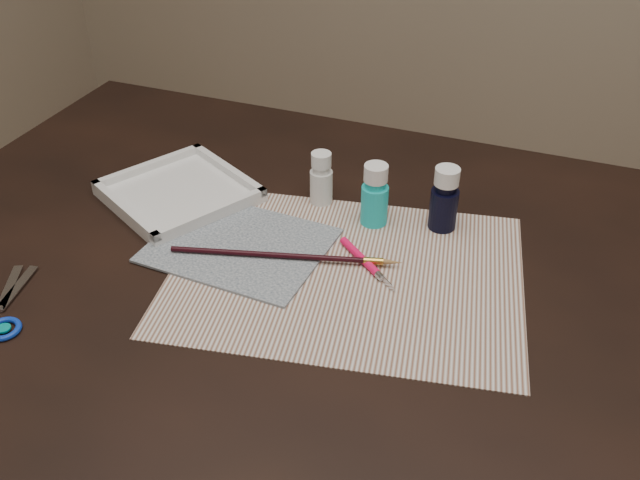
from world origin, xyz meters
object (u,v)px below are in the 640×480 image
(paint_bottle_white, at_px, (321,178))
(paint_bottle_navy, at_px, (444,199))
(palette_tray, at_px, (179,192))
(paper, at_px, (346,273))
(canvas, at_px, (240,245))
(paint_bottle_cyan, at_px, (375,195))
(scissors, at_px, (0,301))

(paint_bottle_white, height_order, paint_bottle_navy, paint_bottle_navy)
(paint_bottle_navy, height_order, palette_tray, paint_bottle_navy)
(paper, distance_m, paint_bottle_white, 0.19)
(canvas, xyz_separation_m, paint_bottle_cyan, (0.16, 0.13, 0.04))
(canvas, bearing_deg, paint_bottle_navy, 30.70)
(paint_bottle_cyan, bearing_deg, paint_bottle_navy, 13.79)
(paper, height_order, paint_bottle_cyan, paint_bottle_cyan)
(paper, distance_m, paint_bottle_cyan, 0.14)
(paint_bottle_navy, xyz_separation_m, scissors, (-0.49, -0.37, -0.05))
(paper, xyz_separation_m, scissors, (-0.39, -0.22, 0.00))
(paint_bottle_white, bearing_deg, canvas, -112.82)
(palette_tray, bearing_deg, scissors, -105.28)
(palette_tray, bearing_deg, paint_bottle_white, 18.10)
(scissors, distance_m, palette_tray, 0.32)
(scissors, xyz_separation_m, palette_tray, (0.08, 0.31, 0.01))
(paint_bottle_white, distance_m, paint_bottle_cyan, 0.10)
(canvas, relative_size, paint_bottle_white, 2.80)
(paint_bottle_white, distance_m, paint_bottle_navy, 0.19)
(canvas, distance_m, palette_tray, 0.17)
(paint_bottle_cyan, distance_m, palette_tray, 0.31)
(paint_bottle_white, xyz_separation_m, scissors, (-0.30, -0.38, -0.04))
(paint_bottle_white, height_order, paint_bottle_cyan, paint_bottle_cyan)
(scissors, bearing_deg, paper, -86.62)
(paint_bottle_white, bearing_deg, palette_tray, -161.90)
(paint_bottle_white, height_order, palette_tray, paint_bottle_white)
(paint_bottle_cyan, xyz_separation_m, paint_bottle_navy, (0.10, 0.02, 0.00))
(paper, bearing_deg, canvas, 178.97)
(scissors, bearing_deg, paint_bottle_white, -63.98)
(canvas, xyz_separation_m, paint_bottle_navy, (0.26, 0.15, 0.05))
(paint_bottle_white, distance_m, scissors, 0.48)
(canvas, distance_m, paint_bottle_cyan, 0.21)
(paper, relative_size, paint_bottle_navy, 4.71)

